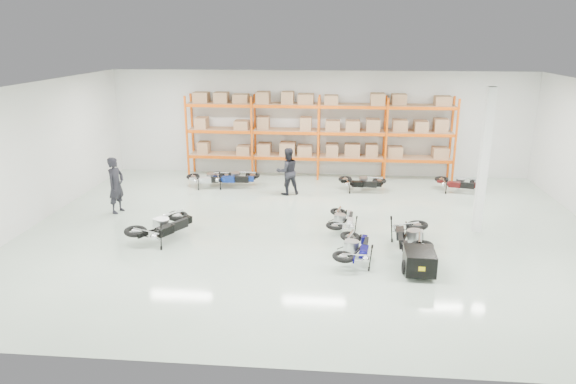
# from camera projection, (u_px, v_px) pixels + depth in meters

# --- Properties ---
(room) EXTENTS (18.00, 18.00, 18.00)m
(room) POSITION_uv_depth(u_px,v_px,m) (312.00, 162.00, 15.53)
(room) COLOR #B2C7B3
(room) RESTS_ON ground
(pallet_rack) EXTENTS (11.28, 0.98, 3.62)m
(pallet_rack) POSITION_uv_depth(u_px,v_px,m) (319.00, 126.00, 21.66)
(pallet_rack) COLOR #DF520B
(pallet_rack) RESTS_ON ground
(structural_column) EXTENTS (0.25, 0.25, 4.50)m
(structural_column) POSITION_uv_depth(u_px,v_px,m) (484.00, 162.00, 15.56)
(structural_column) COLOR white
(structural_column) RESTS_ON ground
(moto_blue_centre) EXTENTS (1.11, 1.83, 1.11)m
(moto_blue_centre) POSITION_uv_depth(u_px,v_px,m) (355.00, 244.00, 13.89)
(moto_blue_centre) COLOR #090850
(moto_blue_centre) RESTS_ON ground
(moto_silver_left) EXTENTS (0.91, 1.63, 1.02)m
(moto_silver_left) POSITION_uv_depth(u_px,v_px,m) (343.00, 216.00, 16.11)
(moto_silver_left) COLOR silver
(moto_silver_left) RESTS_ON ground
(moto_black_far_left) EXTENTS (1.82, 2.17, 1.26)m
(moto_black_far_left) POSITION_uv_depth(u_px,v_px,m) (162.00, 222.00, 15.33)
(moto_black_far_left) COLOR black
(moto_black_far_left) RESTS_ON ground
(moto_touring_right) EXTENTS (1.08, 1.97, 1.23)m
(moto_touring_right) POSITION_uv_depth(u_px,v_px,m) (411.00, 231.00, 14.61)
(moto_touring_right) COLOR black
(moto_touring_right) RESTS_ON ground
(trailer) EXTENTS (0.85, 1.61, 0.67)m
(trailer) POSITION_uv_depth(u_px,v_px,m) (419.00, 261.00, 13.15)
(trailer) COLOR black
(trailer) RESTS_ON ground
(moto_back_a) EXTENTS (1.77, 0.91, 1.13)m
(moto_back_a) POSITION_uv_depth(u_px,v_px,m) (234.00, 174.00, 20.74)
(moto_back_a) COLOR navy
(moto_back_a) RESTS_ON ground
(moto_back_b) EXTENTS (1.74, 1.14, 1.04)m
(moto_back_b) POSITION_uv_depth(u_px,v_px,m) (210.00, 175.00, 20.75)
(moto_back_b) COLOR #B2B7BC
(moto_back_b) RESTS_ON ground
(moto_back_c) EXTENTS (1.67, 0.93, 1.05)m
(moto_back_c) POSITION_uv_depth(u_px,v_px,m) (362.00, 179.00, 20.18)
(moto_back_c) COLOR black
(moto_back_c) RESTS_ON ground
(moto_back_d) EXTENTS (1.75, 1.16, 1.04)m
(moto_back_d) POSITION_uv_depth(u_px,v_px,m) (459.00, 180.00, 20.08)
(moto_back_d) COLOR #460E0E
(moto_back_d) RESTS_ON ground
(person_left) EXTENTS (0.64, 0.81, 1.96)m
(person_left) POSITION_uv_depth(u_px,v_px,m) (116.00, 185.00, 17.68)
(person_left) COLOR black
(person_left) RESTS_ON ground
(person_back) EXTENTS (1.09, 0.99, 1.83)m
(person_back) POSITION_uv_depth(u_px,v_px,m) (287.00, 171.00, 19.70)
(person_back) COLOR black
(person_back) RESTS_ON ground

